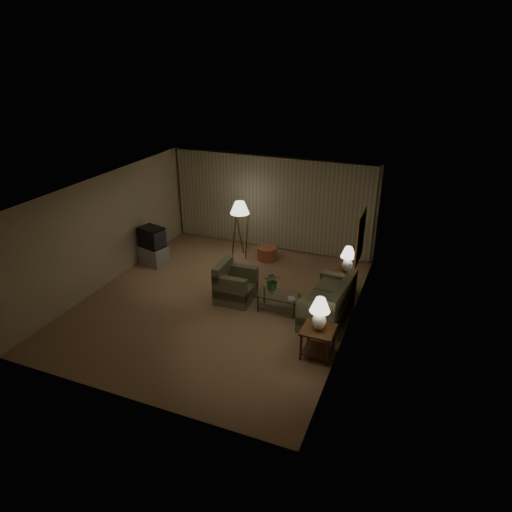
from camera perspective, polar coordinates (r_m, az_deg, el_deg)
The scene contains 16 objects.
ground at distance 10.76m, azimuth -4.59°, elevation -5.61°, with size 7.00×7.00×0.00m, color #A7745C.
room_shell at distance 11.26m, azimuth -1.40°, elevation 5.71°, with size 6.04×7.02×2.72m.
sofa at distance 10.02m, azimuth 8.88°, elevation -5.92°, with size 1.77×1.09×0.73m.
armchair at distance 10.62m, azimuth -2.55°, elevation -3.73°, with size 0.90×0.85×0.72m.
side_table_near at distance 8.85m, azimuth 7.76°, elevation -9.98°, with size 0.61×0.61×0.60m.
side_table_far at distance 11.05m, azimuth 11.19°, elevation -2.77°, with size 0.51×0.43×0.60m.
table_lamp_near at distance 8.54m, azimuth 7.97°, elevation -6.83°, with size 0.38×0.38×0.66m.
table_lamp_far at distance 10.81m, azimuth 11.44°, elevation -0.12°, with size 0.36×0.36×0.62m.
coffee_table at distance 10.22m, azimuth 2.86°, elevation -5.53°, with size 0.98×0.53×0.41m.
tv_cabinet at distance 12.72m, azimuth -12.68°, elevation 0.13°, with size 0.86×0.65×0.50m, color #9B9B9D.
crt_tv at distance 12.51m, azimuth -12.91°, elevation 2.31°, with size 0.74×0.60×0.55m, color black.
floor_lamp at distance 12.61m, azimuth -2.01°, elevation 3.47°, with size 0.52×0.52×1.61m.
ottoman at distance 12.67m, azimuth 1.40°, elevation 0.35°, with size 0.55×0.55×0.36m, color #B6583D.
vase at distance 10.16m, azimuth 2.09°, elevation -4.35°, with size 0.13×0.13×0.14m, color silver.
flowers at distance 10.02m, azimuth 2.11°, elevation -2.93°, with size 0.39×0.33×0.43m, color #357737.
book at distance 10.00m, azimuth 4.05°, elevation -5.33°, with size 0.15×0.21×0.02m, color olive.
Camera 1 is at (4.23, -8.26, 5.44)m, focal length 32.00 mm.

